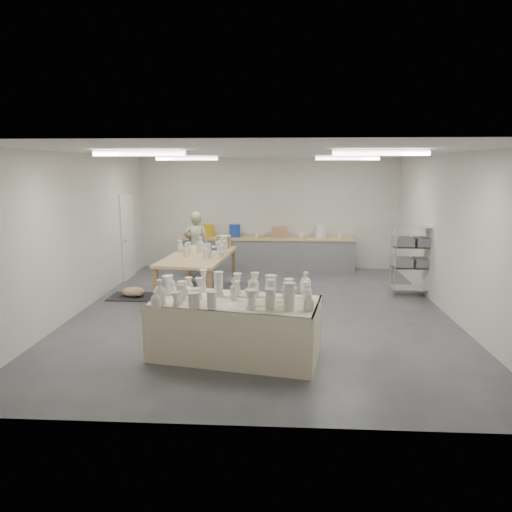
# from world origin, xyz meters

# --- Properties ---
(room) EXTENTS (8.00, 8.02, 3.00)m
(room) POSITION_xyz_m (-0.11, 0.08, 2.06)
(room) COLOR #424449
(room) RESTS_ON ground
(back_counter) EXTENTS (4.60, 0.60, 1.24)m
(back_counter) POSITION_xyz_m (-0.01, 3.68, 0.49)
(back_counter) COLOR tan
(back_counter) RESTS_ON ground
(wire_shelf) EXTENTS (0.88, 0.48, 1.80)m
(wire_shelf) POSITION_xyz_m (3.20, 1.40, 0.92)
(wire_shelf) COLOR silver
(wire_shelf) RESTS_ON ground
(drying_table) EXTENTS (2.57, 1.56, 1.22)m
(drying_table) POSITION_xyz_m (-0.30, -2.13, 0.46)
(drying_table) COLOR olive
(drying_table) RESTS_ON ground
(work_table) EXTENTS (1.43, 2.52, 1.25)m
(work_table) POSITION_xyz_m (-1.32, 1.14, 0.90)
(work_table) COLOR tan
(work_table) RESTS_ON ground
(rug) EXTENTS (1.00, 0.70, 0.02)m
(rug) POSITION_xyz_m (-2.80, 0.84, 0.01)
(rug) COLOR black
(rug) RESTS_ON ground
(cat) EXTENTS (0.56, 0.46, 0.21)m
(cat) POSITION_xyz_m (-2.78, 0.83, 0.12)
(cat) COLOR white
(cat) RESTS_ON rug
(potter) EXTENTS (0.65, 0.46, 1.68)m
(potter) POSITION_xyz_m (-1.76, 2.63, 0.84)
(potter) COLOR #92A07B
(potter) RESTS_ON ground
(red_stool) EXTENTS (0.34, 0.34, 0.32)m
(red_stool) POSITION_xyz_m (-1.76, 2.90, 0.28)
(red_stool) COLOR #A52517
(red_stool) RESTS_ON ground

